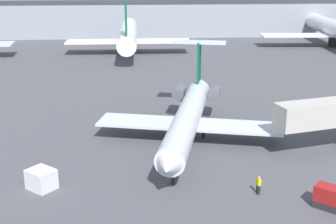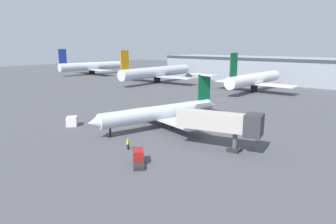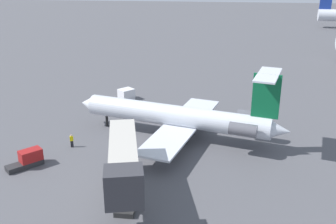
{
  "view_description": "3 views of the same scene",
  "coord_description": "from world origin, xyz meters",
  "px_view_note": "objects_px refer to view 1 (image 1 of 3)",
  "views": [
    {
      "loc": [
        -5.54,
        -44.41,
        18.92
      ],
      "look_at": [
        -1.9,
        2.23,
        3.95
      ],
      "focal_mm": 48.95,
      "sensor_mm": 36.0,
      "label": 1
    },
    {
      "loc": [
        38.76,
        -39.73,
        15.6
      ],
      "look_at": [
        2.73,
        2.68,
        3.51
      ],
      "focal_mm": 33.25,
      "sensor_mm": 36.0,
      "label": 2
    },
    {
      "loc": [
        47.42,
        8.13,
        21.33
      ],
      "look_at": [
        1.63,
        2.2,
        3.94
      ],
      "focal_mm": 42.02,
      "sensor_mm": 36.0,
      "label": 3
    }
  ],
  "objects_px": {
    "parked_airliner_east_mid": "(335,29)",
    "ground_crew_marshaller": "(259,185)",
    "regional_jet": "(189,115)",
    "baggage_tug_lead": "(334,200)",
    "cargo_container_uld": "(41,179)",
    "parked_airliner_centre": "(128,35)"
  },
  "relations": [
    {
      "from": "regional_jet",
      "to": "parked_airliner_east_mid",
      "type": "relative_size",
      "value": 0.67
    },
    {
      "from": "regional_jet",
      "to": "ground_crew_marshaller",
      "type": "xyz_separation_m",
      "value": [
        4.5,
        -13.24,
        -2.2
      ]
    },
    {
      "from": "regional_jet",
      "to": "baggage_tug_lead",
      "type": "distance_m",
      "value": 19.23
    },
    {
      "from": "cargo_container_uld",
      "to": "parked_airliner_east_mid",
      "type": "bearing_deg",
      "value": 50.97
    },
    {
      "from": "parked_airliner_centre",
      "to": "parked_airliner_east_mid",
      "type": "bearing_deg",
      "value": 6.49
    },
    {
      "from": "regional_jet",
      "to": "baggage_tug_lead",
      "type": "height_order",
      "value": "regional_jet"
    },
    {
      "from": "baggage_tug_lead",
      "to": "cargo_container_uld",
      "type": "distance_m",
      "value": 24.96
    },
    {
      "from": "baggage_tug_lead",
      "to": "parked_airliner_centre",
      "type": "xyz_separation_m",
      "value": [
        -16.91,
        70.66,
        3.39
      ]
    },
    {
      "from": "regional_jet",
      "to": "parked_airliner_centre",
      "type": "height_order",
      "value": "parked_airliner_centre"
    },
    {
      "from": "cargo_container_uld",
      "to": "baggage_tug_lead",
      "type": "bearing_deg",
      "value": -13.02
    },
    {
      "from": "parked_airliner_east_mid",
      "to": "ground_crew_marshaller",
      "type": "bearing_deg",
      "value": -117.67
    },
    {
      "from": "ground_crew_marshaller",
      "to": "baggage_tug_lead",
      "type": "distance_m",
      "value": 6.22
    },
    {
      "from": "regional_jet",
      "to": "parked_airliner_centre",
      "type": "xyz_separation_m",
      "value": [
        -7.02,
        54.33,
        1.17
      ]
    },
    {
      "from": "parked_airliner_centre",
      "to": "baggage_tug_lead",
      "type": "bearing_deg",
      "value": -76.54
    },
    {
      "from": "baggage_tug_lead",
      "to": "cargo_container_uld",
      "type": "relative_size",
      "value": 1.3
    },
    {
      "from": "cargo_container_uld",
      "to": "parked_airliner_centre",
      "type": "bearing_deg",
      "value": 83.5
    },
    {
      "from": "baggage_tug_lead",
      "to": "cargo_container_uld",
      "type": "xyz_separation_m",
      "value": [
        -24.31,
        5.62,
        0.07
      ]
    },
    {
      "from": "cargo_container_uld",
      "to": "parked_airliner_east_mid",
      "type": "distance_m",
      "value": 91.1
    },
    {
      "from": "parked_airliner_east_mid",
      "to": "parked_airliner_centre",
      "type": "bearing_deg",
      "value": -173.51
    },
    {
      "from": "regional_jet",
      "to": "parked_airliner_centre",
      "type": "relative_size",
      "value": 0.86
    },
    {
      "from": "baggage_tug_lead",
      "to": "parked_airliner_east_mid",
      "type": "distance_m",
      "value": 83.24
    },
    {
      "from": "regional_jet",
      "to": "ground_crew_marshaller",
      "type": "height_order",
      "value": "regional_jet"
    }
  ]
}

